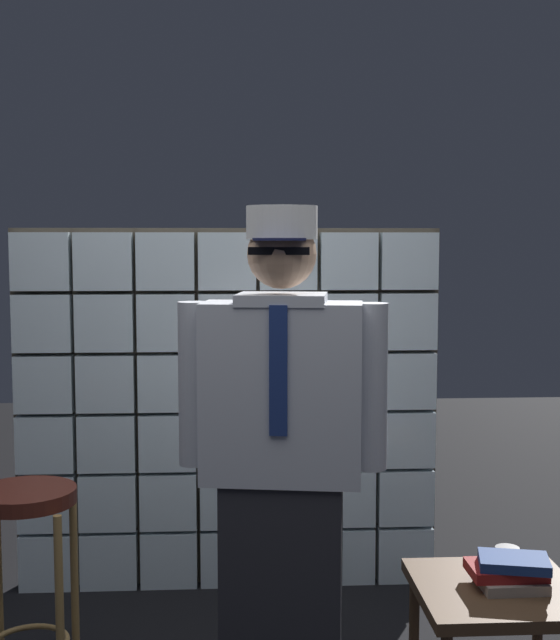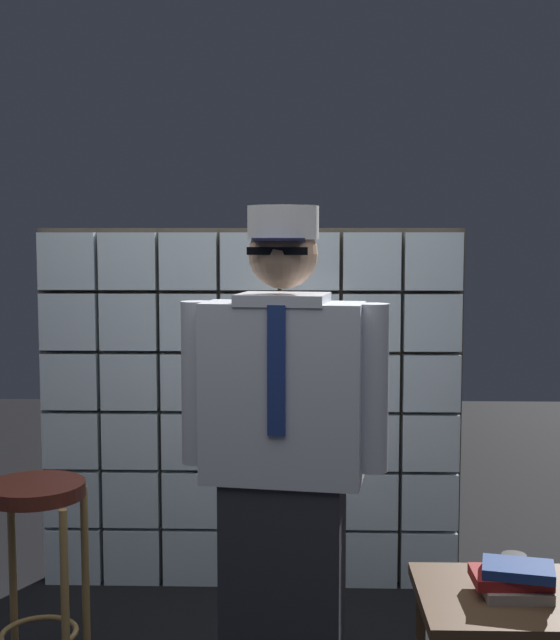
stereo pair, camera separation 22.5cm
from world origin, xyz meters
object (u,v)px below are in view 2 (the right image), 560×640
Objects in this scene: side_table at (501,613)px; coffee_mug at (515,569)px; standing_person at (283,459)px; book_stack at (514,579)px; bar_stool at (36,538)px.

coffee_mug is (0.06, 0.09, 0.11)m from side_table.
standing_person reaches higher than book_stack.
coffee_mug is (0.02, 0.10, -0.00)m from book_stack.
book_stack is (1.58, -0.23, -0.04)m from bar_stool.
bar_stool is at bearing -179.88° from standing_person.
standing_person is 6.50× the size of book_stack.
side_table is 1.99× the size of book_stack.
bar_stool is at bearing 171.93° from side_table.
standing_person reaches higher than coffee_mug.
standing_person reaches higher than side_table.
standing_person is at bearing 172.74° from side_table.
side_table is at bearing -8.07° from bar_stool.
book_stack reaches higher than side_table.
side_table is 0.15m from coffee_mug.
bar_stool reaches higher than book_stack.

